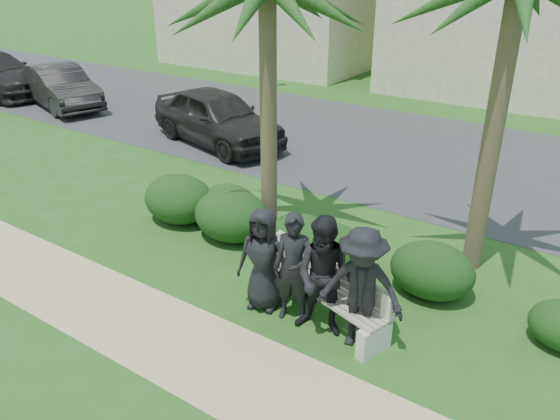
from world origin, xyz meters
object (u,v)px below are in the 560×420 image
at_px(man_c, 325,277).
at_px(man_d, 361,289).
at_px(park_bench, 319,292).
at_px(man_b, 294,268).
at_px(street_lamp, 260,14).
at_px(car_b, 60,87).
at_px(man_a, 263,259).
at_px(car_a, 217,117).

xyz_separation_m(man_c, man_d, (0.55, 0.02, -0.00)).
distance_m(park_bench, man_b, 0.64).
xyz_separation_m(street_lamp, man_c, (10.14, -12.38, -2.01)).
bearing_deg(man_c, man_b, 165.08).
height_order(street_lamp, car_b, street_lamp).
height_order(man_a, man_b, man_b).
bearing_deg(man_d, man_b, 165.84).
xyz_separation_m(park_bench, man_b, (-0.27, -0.31, 0.49)).
height_order(man_a, man_d, man_d).
relative_size(street_lamp, car_a, 0.92).
height_order(car_a, car_b, car_a).
bearing_deg(street_lamp, park_bench, -50.69).
distance_m(park_bench, man_d, 1.05).
bearing_deg(street_lamp, man_c, -50.68).
distance_m(man_d, car_a, 9.63).
height_order(man_a, car_b, man_a).
xyz_separation_m(man_b, car_b, (-13.90, 5.97, -0.14)).
relative_size(man_b, man_c, 0.94).
xyz_separation_m(man_a, car_a, (-5.92, 5.91, -0.05)).
xyz_separation_m(man_d, car_b, (-15.01, 5.98, -0.19)).
bearing_deg(park_bench, man_c, -33.62).
distance_m(street_lamp, man_b, 15.76).
bearing_deg(car_a, man_a, -120.58).
bearing_deg(man_a, man_c, -15.01).
relative_size(man_d, car_a, 0.40).
height_order(park_bench, car_b, car_b).
xyz_separation_m(man_b, car_a, (-6.48, 5.92, -0.09)).
height_order(man_c, man_d, man_c).
height_order(man_b, car_a, man_b).
distance_m(street_lamp, man_a, 15.42).
xyz_separation_m(car_a, car_b, (-7.42, 0.05, -0.06)).
bearing_deg(park_bench, man_a, -143.06).
bearing_deg(street_lamp, car_b, -124.09).
bearing_deg(car_b, man_c, -95.69).
xyz_separation_m(man_b, man_c, (0.56, -0.03, 0.05)).
relative_size(street_lamp, car_b, 0.95).
height_order(man_b, man_c, man_c).
relative_size(park_bench, car_a, 0.57).
height_order(man_a, car_a, man_a).
bearing_deg(man_b, man_c, -21.05).
relative_size(park_bench, man_a, 1.57).
distance_m(man_b, car_b, 15.12).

